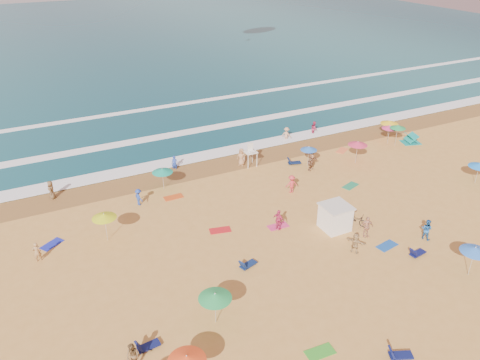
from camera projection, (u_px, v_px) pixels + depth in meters
name	position (u px, v px, depth m)	size (l,w,h in m)	color
ground	(272.00, 228.00, 37.61)	(220.00, 220.00, 0.00)	gold
ocean	(84.00, 39.00, 104.04)	(220.00, 140.00, 0.18)	#0C4756
wet_sand	(210.00, 166.00, 47.49)	(220.00, 220.00, 0.00)	olive
surf_foam	(180.00, 136.00, 54.42)	(200.00, 18.70, 0.05)	white
cabana	(335.00, 218.00, 37.13)	(2.00, 2.00, 2.00)	white
cabana_roof	(336.00, 206.00, 36.63)	(2.20, 2.20, 0.12)	silver
bicycle	(356.00, 219.00, 37.88)	(0.64, 1.84, 0.96)	black
lifeguard_stand	(250.00, 156.00, 47.19)	(1.20, 1.20, 2.10)	white
beach_umbrellas	(319.00, 189.00, 39.09)	(53.19, 23.80, 0.71)	#DF3158
loungers	(396.00, 218.00, 38.63)	(45.24, 24.59, 0.34)	#0F154B
towels	(282.00, 228.00, 37.58)	(37.85, 23.17, 0.03)	#B81737
popup_tents	(454.00, 165.00, 46.48)	(4.98, 16.56, 1.20)	#CD2D5D
beachgoers	(255.00, 195.00, 40.76)	(43.12, 24.70, 2.10)	tan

